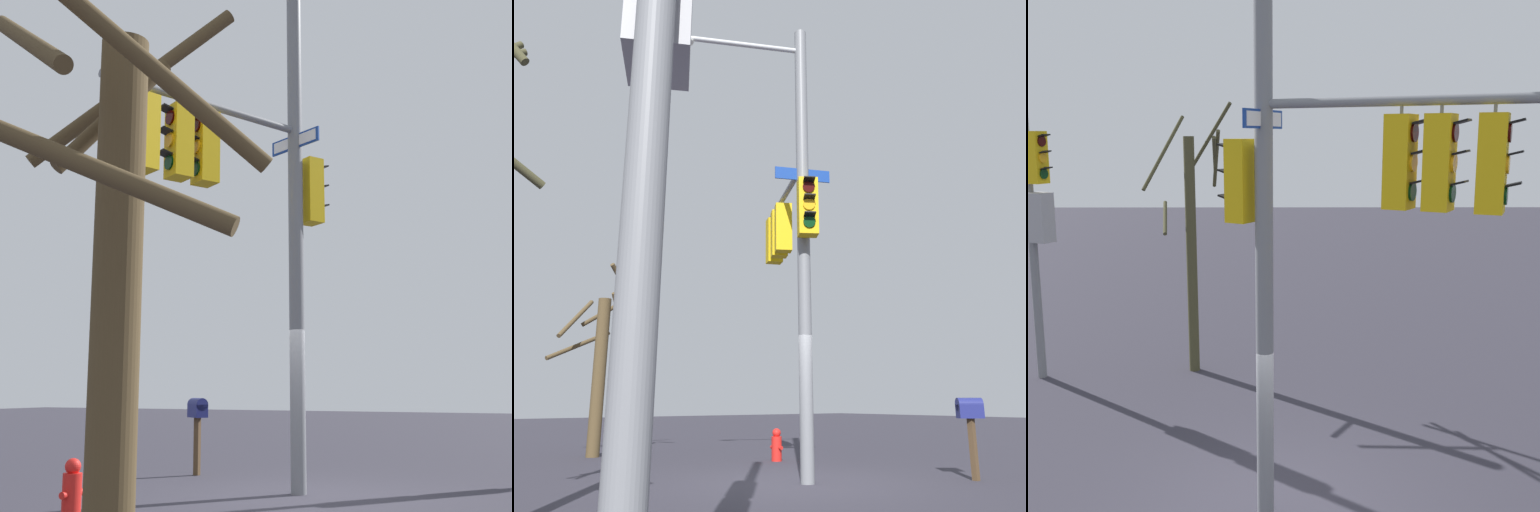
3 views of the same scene
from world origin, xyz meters
The scene contains 5 objects.
ground_plane centered at (0.00, 0.00, 0.00)m, with size 80.00×80.00×0.00m, color #302E39.
main_signal_pole_assembly centered at (-0.60, 0.41, 5.01)m, with size 3.85×4.23×8.87m.
fire_hydrant centered at (-2.98, 1.93, 0.34)m, with size 0.38×0.24×0.73m.
mailbox centered at (1.65, 2.79, 1.11)m, with size 0.46×0.50×1.41m.
bare_tree_across_street centered at (-6.52, -1.18, 2.33)m, with size 2.41×2.38×4.75m.
Camera 2 is at (7.58, -6.20, 1.35)m, focal length 37.78 mm.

